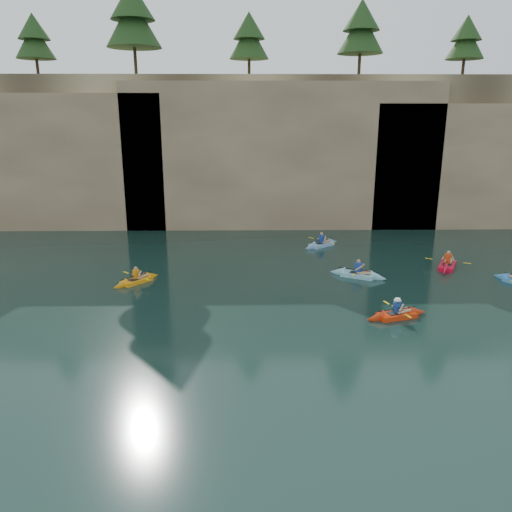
{
  "coord_description": "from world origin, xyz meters",
  "views": [
    {
      "loc": [
        -0.63,
        -16.38,
        8.65
      ],
      "look_at": [
        -0.31,
        3.51,
        3.0
      ],
      "focal_mm": 35.0,
      "sensor_mm": 36.0,
      "label": 1
    }
  ],
  "objects_px": {
    "main_kayaker": "(396,315)",
    "kayaker_red_far": "(447,265)",
    "kayaker_ltblue_near": "(358,274)",
    "kayaker_orange": "(136,280)"
  },
  "relations": [
    {
      "from": "main_kayaker",
      "to": "kayaker_red_far",
      "type": "xyz_separation_m",
      "value": [
        5.12,
        7.38,
        0.01
      ]
    },
    {
      "from": "kayaker_orange",
      "to": "kayaker_red_far",
      "type": "height_order",
      "value": "kayaker_red_far"
    },
    {
      "from": "main_kayaker",
      "to": "kayaker_red_far",
      "type": "relative_size",
      "value": 0.89
    },
    {
      "from": "kayaker_red_far",
      "to": "kayaker_ltblue_near",
      "type": "bearing_deg",
      "value": 133.93
    },
    {
      "from": "main_kayaker",
      "to": "kayaker_ltblue_near",
      "type": "relative_size",
      "value": 0.98
    },
    {
      "from": "kayaker_orange",
      "to": "kayaker_red_far",
      "type": "distance_m",
      "value": 17.8
    },
    {
      "from": "kayaker_ltblue_near",
      "to": "kayaker_red_far",
      "type": "distance_m",
      "value": 5.84
    },
    {
      "from": "main_kayaker",
      "to": "kayaker_ltblue_near",
      "type": "xyz_separation_m",
      "value": [
        -0.48,
        5.75,
        0.0
      ]
    },
    {
      "from": "main_kayaker",
      "to": "kayaker_ltblue_near",
      "type": "height_order",
      "value": "kayaker_ltblue_near"
    },
    {
      "from": "kayaker_ltblue_near",
      "to": "kayaker_red_far",
      "type": "relative_size",
      "value": 0.91
    }
  ]
}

